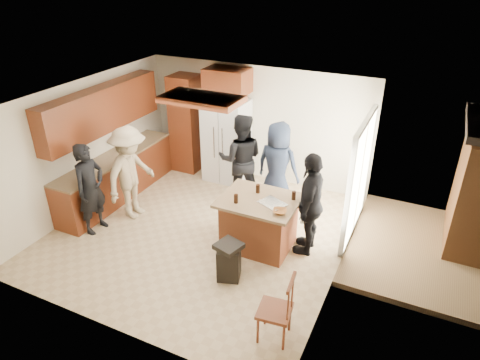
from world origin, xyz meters
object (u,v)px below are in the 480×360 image
at_px(person_counter, 131,173).
at_px(kitchen_island, 259,222).
at_px(person_behind_left, 241,159).
at_px(person_behind_right, 278,166).
at_px(spindle_chair, 276,311).
at_px(refrigerator, 227,141).
at_px(person_front_left, 91,189).
at_px(trash_bin, 229,260).
at_px(person_side_right, 310,204).

xyz_separation_m(person_counter, kitchen_island, (2.55, 0.09, -0.43)).
relative_size(person_behind_left, person_behind_right, 1.05).
height_order(person_counter, spindle_chair, person_counter).
xyz_separation_m(person_behind_left, person_counter, (-1.61, -1.38, -0.02)).
relative_size(person_behind_left, refrigerator, 1.03).
distance_m(person_behind_left, refrigerator, 1.05).
bearing_deg(person_front_left, person_behind_left, -40.63).
relative_size(person_behind_left, spindle_chair, 1.86).
xyz_separation_m(person_front_left, person_behind_left, (1.94, 2.08, 0.08)).
relative_size(person_behind_left, trash_bin, 2.93).
distance_m(person_behind_right, person_counter, 2.78).
bearing_deg(person_counter, trash_bin, -107.63).
bearing_deg(trash_bin, person_front_left, 176.87).
bearing_deg(person_front_left, person_behind_right, -48.21).
distance_m(kitchen_island, trash_bin, 0.97).
height_order(person_side_right, spindle_chair, person_side_right).
xyz_separation_m(person_front_left, trash_bin, (2.79, -0.15, -0.53)).
bearing_deg(spindle_chair, refrigerator, 124.67).
bearing_deg(trash_bin, spindle_chair, -36.59).
distance_m(person_counter, refrigerator, 2.33).
xyz_separation_m(person_behind_left, trash_bin, (0.85, -2.23, -0.60)).
height_order(person_side_right, refrigerator, refrigerator).
bearing_deg(person_behind_right, refrigerator, -20.43).
height_order(person_behind_right, spindle_chair, person_behind_right).
height_order(kitchen_island, spindle_chair, spindle_chair).
xyz_separation_m(kitchen_island, trash_bin, (-0.09, -0.95, -0.16)).
relative_size(person_side_right, refrigerator, 1.00).
bearing_deg(spindle_chair, person_front_left, 166.13).
xyz_separation_m(person_front_left, refrigerator, (1.23, 2.86, 0.05)).
relative_size(person_behind_right, trash_bin, 2.80).
bearing_deg(refrigerator, trash_bin, -62.66).
distance_m(person_behind_left, spindle_chair, 3.63).
height_order(person_side_right, trash_bin, person_side_right).
bearing_deg(person_behind_right, person_counter, 36.75).
relative_size(refrigerator, spindle_chair, 1.81).
bearing_deg(person_behind_left, spindle_chair, 100.56).
bearing_deg(person_front_left, person_side_right, -71.41).
xyz_separation_m(person_side_right, person_counter, (-3.34, -0.36, 0.00)).
distance_m(person_behind_right, spindle_chair, 3.40).
bearing_deg(refrigerator, person_behind_right, -24.75).
bearing_deg(kitchen_island, person_counter, -177.88).
height_order(person_behind_left, kitchen_island, person_behind_left).
distance_m(person_behind_left, person_behind_right, 0.74).
bearing_deg(person_front_left, spindle_chair, -101.46).
xyz_separation_m(person_behind_left, person_behind_right, (0.73, 0.11, -0.04)).
bearing_deg(kitchen_island, refrigerator, 128.69).
relative_size(person_front_left, person_behind_right, 0.96).
bearing_deg(person_behind_left, person_front_left, 25.11).
height_order(person_front_left, person_behind_left, person_behind_left).
height_order(refrigerator, trash_bin, refrigerator).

